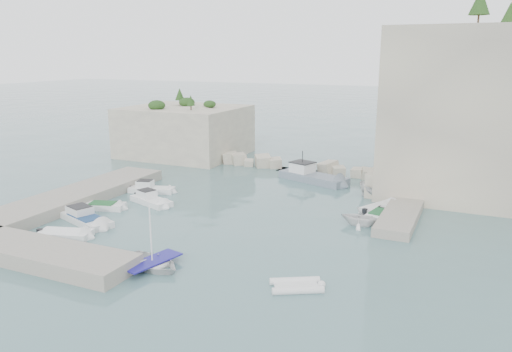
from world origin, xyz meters
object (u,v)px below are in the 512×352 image
at_px(tender_east_b, 379,218).
at_px(work_boat, 313,181).
at_px(motorboat_a, 152,192).
at_px(rowboat, 153,268).
at_px(motorboat_d, 86,222).
at_px(motorboat_c, 103,209).
at_px(inflatable_dinghy, 296,288).
at_px(tender_east_d, 380,199).
at_px(tender_east_c, 381,210).
at_px(motorboat_b, 151,204).
at_px(motorboat_e, 65,238).
at_px(tender_east_a, 360,225).

relative_size(tender_east_b, work_boat, 0.47).
xyz_separation_m(motorboat_a, rowboat, (11.68, -16.04, 0.00)).
height_order(motorboat_d, work_boat, work_boat).
distance_m(motorboat_c, inflatable_dinghy, 23.92).
distance_m(motorboat_c, tender_east_d, 27.62).
distance_m(inflatable_dinghy, tender_east_d, 22.47).
relative_size(motorboat_c, tender_east_c, 0.93).
height_order(motorboat_b, motorboat_d, same).
distance_m(motorboat_e, tender_east_d, 30.24).
xyz_separation_m(motorboat_e, inflatable_dinghy, (20.03, -0.73, 0.00)).
bearing_deg(tender_east_a, tender_east_b, -20.60).
distance_m(motorboat_d, work_boat, 26.10).
xyz_separation_m(motorboat_c, motorboat_d, (1.30, -3.69, 0.00)).
height_order(tender_east_b, tender_east_d, tender_east_d).
height_order(motorboat_a, work_boat, work_boat).
bearing_deg(tender_east_a, motorboat_b, 97.22).
height_order(motorboat_b, rowboat, motorboat_b).
height_order(tender_east_a, tender_east_b, tender_east_a).
relative_size(motorboat_d, motorboat_e, 1.51).
relative_size(inflatable_dinghy, tender_east_c, 0.71).
bearing_deg(motorboat_c, rowboat, -53.52).
relative_size(tender_east_a, tender_east_d, 0.70).
distance_m(motorboat_e, rowboat, 10.06).
xyz_separation_m(motorboat_a, inflatable_dinghy, (21.83, -14.87, 0.00)).
relative_size(tender_east_b, tender_east_c, 0.86).
height_order(tender_east_c, tender_east_d, tender_east_d).
distance_m(motorboat_c, tender_east_b, 25.92).
bearing_deg(tender_east_d, motorboat_e, 149.71).
bearing_deg(tender_east_a, tender_east_c, -8.38).
distance_m(motorboat_a, rowboat, 19.84).
distance_m(inflatable_dinghy, tender_east_b, 16.40).
distance_m(motorboat_e, tender_east_c, 28.15).
height_order(motorboat_a, rowboat, motorboat_a).
relative_size(motorboat_a, motorboat_d, 0.77).
relative_size(rowboat, work_boat, 0.51).
height_order(motorboat_c, work_boat, work_boat).
xyz_separation_m(motorboat_b, rowboat, (9.17, -12.51, 0.00)).
height_order(motorboat_c, motorboat_e, same).
relative_size(motorboat_c, motorboat_e, 1.01).
xyz_separation_m(motorboat_e, work_boat, (12.51, 25.80, 0.00)).
bearing_deg(motorboat_a, motorboat_c, -111.60).
relative_size(tender_east_a, tender_east_c, 0.67).
relative_size(rowboat, inflatable_dinghy, 1.33).
relative_size(rowboat, tender_east_b, 1.10).
height_order(tender_east_a, tender_east_c, tender_east_a).
relative_size(motorboat_c, motorboat_d, 0.67).
relative_size(motorboat_d, tender_east_a, 2.07).
bearing_deg(motorboat_a, inflatable_dinghy, -49.93).
relative_size(motorboat_b, motorboat_e, 1.18).
distance_m(motorboat_c, motorboat_e, 7.71).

